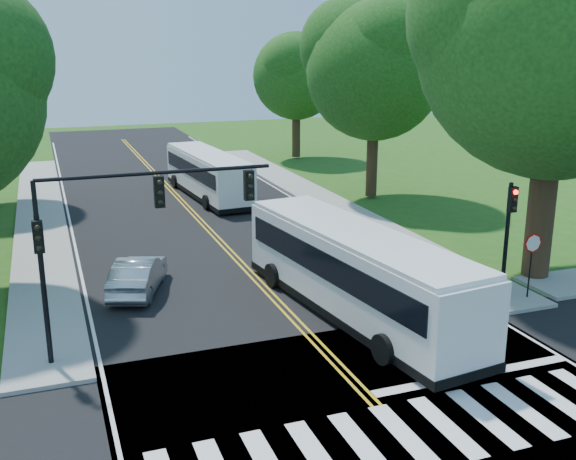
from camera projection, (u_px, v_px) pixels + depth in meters
name	position (u px, v px, depth m)	size (l,w,h in m)	color
ground	(395.00, 425.00, 17.29)	(140.00, 140.00, 0.00)	#244F13
road	(219.00, 240.00, 33.57)	(14.00, 96.00, 0.01)	black
cross_road	(395.00, 425.00, 17.29)	(60.00, 12.00, 0.01)	black
center_line	(201.00, 221.00, 37.19)	(0.36, 70.00, 0.01)	gold
edge_line_w	(72.00, 232.00, 34.93)	(0.12, 70.00, 0.01)	silver
edge_line_e	(314.00, 211.00, 39.45)	(0.12, 70.00, 0.01)	silver
crosswalk	(405.00, 435.00, 16.83)	(12.60, 3.00, 0.01)	silver
stop_bar	(473.00, 375.00, 19.90)	(6.60, 0.40, 0.01)	silver
sidewalk_nw	(41.00, 220.00, 37.13)	(2.60, 40.00, 0.15)	gray
sidewalk_ne	(318.00, 197.00, 42.64)	(2.60, 40.00, 0.15)	gray
tree_ne_big	(559.00, 39.00, 25.61)	(10.80, 10.80, 14.91)	#342515
tree_east_mid	(375.00, 71.00, 40.72)	(8.40, 8.40, 11.93)	#342515
tree_east_far	(296.00, 76.00, 55.80)	(7.20, 7.20, 10.34)	#342515
signal_nw	(121.00, 221.00, 19.99)	(7.15, 0.46, 5.66)	black
signal_ne	(509.00, 225.00, 25.05)	(0.30, 0.46, 4.40)	black
stop_sign	(532.00, 250.00, 25.15)	(0.76, 0.08, 2.53)	black
bus_lead	(355.00, 271.00, 23.90)	(4.17, 12.39, 3.15)	white
bus_follow	(208.00, 173.00, 42.77)	(3.28, 11.13, 2.84)	white
hatchback	(138.00, 275.00, 26.36)	(1.52, 4.37, 1.44)	#A3A6AA
suv	(379.00, 251.00, 29.38)	(2.44, 5.29, 1.47)	silver
dark_sedan	(359.00, 240.00, 31.19)	(1.95, 4.81, 1.40)	black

